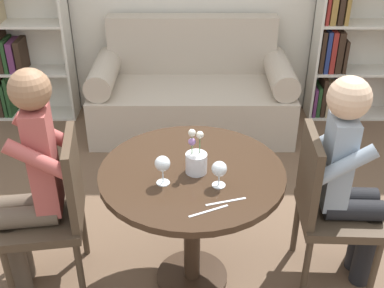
{
  "coord_description": "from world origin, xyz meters",
  "views": [
    {
      "loc": [
        0.0,
        -1.97,
        2.06
      ],
      "look_at": [
        0.0,
        0.05,
        0.86
      ],
      "focal_mm": 45.0,
      "sensor_mm": 36.0,
      "label": 1
    }
  ],
  "objects_px": {
    "chair_right": "(327,204)",
    "person_right": "(350,179)",
    "bookshelf_right": "(347,52)",
    "person_left": "(31,183)",
    "wine_glass_right": "(219,170)",
    "bookshelf_left": "(14,46)",
    "chair_left": "(55,207)",
    "couch": "(192,94)",
    "wine_glass_left": "(162,165)",
    "flower_vase": "(196,160)"
  },
  "relations": [
    {
      "from": "chair_left",
      "to": "wine_glass_left",
      "type": "bearing_deg",
      "value": 69.46
    },
    {
      "from": "chair_right",
      "to": "wine_glass_right",
      "type": "bearing_deg",
      "value": 109.46
    },
    {
      "from": "couch",
      "to": "person_right",
      "type": "xyz_separation_m",
      "value": [
        0.8,
        -1.78,
        0.34
      ]
    },
    {
      "from": "bookshelf_left",
      "to": "chair_left",
      "type": "bearing_deg",
      "value": -67.74
    },
    {
      "from": "person_right",
      "to": "wine_glass_right",
      "type": "distance_m",
      "value": 0.72
    },
    {
      "from": "bookshelf_left",
      "to": "flower_vase",
      "type": "xyz_separation_m",
      "value": [
        1.59,
        -2.11,
        0.16
      ]
    },
    {
      "from": "chair_right",
      "to": "person_right",
      "type": "relative_size",
      "value": 0.74
    },
    {
      "from": "bookshelf_right",
      "to": "chair_right",
      "type": "relative_size",
      "value": 1.45
    },
    {
      "from": "bookshelf_left",
      "to": "chair_left",
      "type": "relative_size",
      "value": 1.45
    },
    {
      "from": "bookshelf_left",
      "to": "chair_right",
      "type": "relative_size",
      "value": 1.45
    },
    {
      "from": "bookshelf_right",
      "to": "person_left",
      "type": "xyz_separation_m",
      "value": [
        -2.16,
        -2.1,
        0.06
      ]
    },
    {
      "from": "person_right",
      "to": "couch",
      "type": "bearing_deg",
      "value": 26.57
    },
    {
      "from": "bookshelf_right",
      "to": "wine_glass_right",
      "type": "relative_size",
      "value": 10.01
    },
    {
      "from": "bookshelf_left",
      "to": "person_right",
      "type": "distance_m",
      "value": 3.13
    },
    {
      "from": "bookshelf_left",
      "to": "person_left",
      "type": "distance_m",
      "value": 2.23
    },
    {
      "from": "chair_left",
      "to": "person_left",
      "type": "relative_size",
      "value": 0.71
    },
    {
      "from": "wine_glass_right",
      "to": "flower_vase",
      "type": "distance_m",
      "value": 0.16
    },
    {
      "from": "chair_left",
      "to": "wine_glass_left",
      "type": "xyz_separation_m",
      "value": [
        0.58,
        -0.13,
        0.35
      ]
    },
    {
      "from": "chair_right",
      "to": "person_left",
      "type": "bearing_deg",
      "value": 94.41
    },
    {
      "from": "bookshelf_left",
      "to": "bookshelf_right",
      "type": "height_order",
      "value": "same"
    },
    {
      "from": "chair_left",
      "to": "chair_right",
      "type": "relative_size",
      "value": 1.0
    },
    {
      "from": "wine_glass_left",
      "to": "couch",
      "type": "bearing_deg",
      "value": 85.97
    },
    {
      "from": "wine_glass_left",
      "to": "person_left",
      "type": "bearing_deg",
      "value": 170.99
    },
    {
      "from": "bookshelf_left",
      "to": "wine_glass_left",
      "type": "relative_size",
      "value": 8.89
    },
    {
      "from": "chair_right",
      "to": "person_right",
      "type": "bearing_deg",
      "value": -91.51
    },
    {
      "from": "bookshelf_right",
      "to": "flower_vase",
      "type": "bearing_deg",
      "value": -122.45
    },
    {
      "from": "couch",
      "to": "bookshelf_right",
      "type": "xyz_separation_m",
      "value": [
        1.36,
        0.27,
        0.29
      ]
    },
    {
      "from": "bookshelf_left",
      "to": "chair_left",
      "type": "xyz_separation_m",
      "value": [
        0.85,
        -2.07,
        -0.15
      ]
    },
    {
      "from": "wine_glass_right",
      "to": "flower_vase",
      "type": "bearing_deg",
      "value": 132.37
    },
    {
      "from": "person_left",
      "to": "wine_glass_right",
      "type": "distance_m",
      "value": 0.95
    },
    {
      "from": "flower_vase",
      "to": "chair_left",
      "type": "bearing_deg",
      "value": 177.58
    },
    {
      "from": "wine_glass_right",
      "to": "person_right",
      "type": "bearing_deg",
      "value": 14.63
    },
    {
      "from": "person_right",
      "to": "wine_glass_left",
      "type": "relative_size",
      "value": 8.29
    },
    {
      "from": "bookshelf_left",
      "to": "bookshelf_right",
      "type": "relative_size",
      "value": 1.0
    },
    {
      "from": "wine_glass_right",
      "to": "bookshelf_right",
      "type": "bearing_deg",
      "value": 60.95
    },
    {
      "from": "couch",
      "to": "wine_glass_right",
      "type": "bearing_deg",
      "value": -86.33
    },
    {
      "from": "chair_right",
      "to": "person_left",
      "type": "height_order",
      "value": "person_left"
    },
    {
      "from": "wine_glass_right",
      "to": "couch",
      "type": "bearing_deg",
      "value": 93.67
    },
    {
      "from": "bookshelf_right",
      "to": "person_left",
      "type": "height_order",
      "value": "bookshelf_right"
    },
    {
      "from": "couch",
      "to": "flower_vase",
      "type": "bearing_deg",
      "value": -89.38
    },
    {
      "from": "bookshelf_right",
      "to": "chair_left",
      "type": "relative_size",
      "value": 1.45
    },
    {
      "from": "chair_left",
      "to": "chair_right",
      "type": "xyz_separation_m",
      "value": [
        1.43,
        0.04,
        0.0
      ]
    },
    {
      "from": "couch",
      "to": "person_right",
      "type": "relative_size",
      "value": 1.39
    },
    {
      "from": "flower_vase",
      "to": "bookshelf_left",
      "type": "bearing_deg",
      "value": 126.98
    },
    {
      "from": "chair_right",
      "to": "person_right",
      "type": "xyz_separation_m",
      "value": [
        0.09,
        -0.01,
        0.16
      ]
    },
    {
      "from": "bookshelf_left",
      "to": "person_left",
      "type": "relative_size",
      "value": 1.03
    },
    {
      "from": "bookshelf_right",
      "to": "person_right",
      "type": "bearing_deg",
      "value": -105.18
    },
    {
      "from": "couch",
      "to": "wine_glass_left",
      "type": "bearing_deg",
      "value": -94.03
    },
    {
      "from": "person_right",
      "to": "person_left",
      "type": "bearing_deg",
      "value": 94.08
    },
    {
      "from": "couch",
      "to": "person_left",
      "type": "height_order",
      "value": "person_left"
    }
  ]
}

